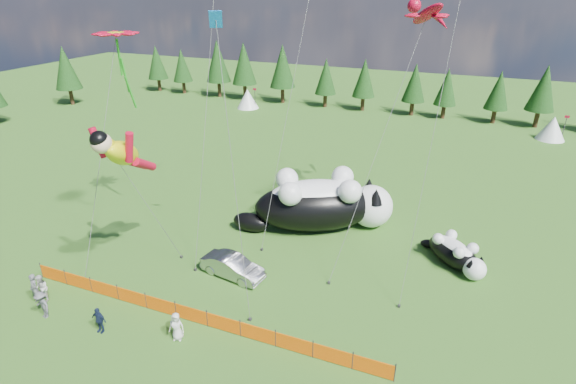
% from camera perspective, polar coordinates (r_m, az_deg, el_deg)
% --- Properties ---
extents(ground, '(160.00, 160.00, 0.00)m').
position_cam_1_polar(ground, '(28.12, -8.69, -12.22)').
color(ground, '#15390A').
rests_on(ground, ground).
extents(safety_fence, '(22.06, 0.06, 1.10)m').
position_cam_1_polar(safety_fence, '(25.87, -12.17, -14.94)').
color(safety_fence, '#262626').
rests_on(safety_fence, ground).
extents(tree_line, '(90.00, 4.00, 8.00)m').
position_cam_1_polar(tree_line, '(66.38, 11.24, 13.32)').
color(tree_line, black).
rests_on(tree_line, ground).
extents(festival_tents, '(50.00, 3.20, 2.80)m').
position_cam_1_polar(festival_tents, '(60.99, 20.33, 8.72)').
color(festival_tents, white).
rests_on(festival_tents, ground).
extents(cat_large, '(11.28, 7.92, 4.38)m').
position_cam_1_polar(cat_large, '(33.43, 4.42, -1.36)').
color(cat_large, black).
rests_on(cat_large, ground).
extents(cat_small, '(4.34, 4.14, 1.93)m').
position_cam_1_polar(cat_small, '(31.43, 20.52, -7.30)').
color(cat_small, black).
rests_on(cat_small, ground).
extents(car, '(4.38, 2.10, 1.39)m').
position_cam_1_polar(car, '(28.82, -7.05, -9.38)').
color(car, '#A7A6AB').
rests_on(car, ground).
extents(spectator_a, '(0.82, 0.66, 1.93)m').
position_cam_1_polar(spectator_a, '(30.05, -29.51, -10.68)').
color(spectator_a, '#545459').
rests_on(spectator_a, ground).
extents(spectator_b, '(0.98, 0.81, 1.75)m').
position_cam_1_polar(spectator_b, '(30.06, -28.83, -10.71)').
color(spectator_b, silver).
rests_on(spectator_b, ground).
extents(spectator_c, '(0.90, 0.46, 1.54)m').
position_cam_1_polar(spectator_c, '(26.53, -22.89, -14.73)').
color(spectator_c, '#16213E').
rests_on(spectator_c, ground).
extents(spectator_d, '(1.17, 0.77, 1.67)m').
position_cam_1_polar(spectator_d, '(28.78, -28.77, -12.46)').
color(spectator_d, '#545459').
rests_on(spectator_d, ground).
extents(spectator_e, '(0.91, 0.71, 1.63)m').
position_cam_1_polar(spectator_e, '(24.81, -13.97, -16.24)').
color(spectator_e, silver).
rests_on(spectator_e, ground).
extents(superhero_kite, '(5.37, 5.78, 10.59)m').
position_cam_1_polar(superhero_kite, '(26.38, -20.26, 4.64)').
color(superhero_kite, '#D5D00B').
rests_on(superhero_kite, ground).
extents(gecko_kite, '(5.61, 11.16, 17.38)m').
position_cam_1_polar(gecko_kite, '(30.42, 17.25, 20.76)').
color(gecko_kite, '#B60926').
rests_on(gecko_kite, ground).
extents(flower_kite, '(2.76, 7.50, 15.27)m').
position_cam_1_polar(flower_kite, '(29.95, -21.01, 17.93)').
color(flower_kite, '#B60926').
rests_on(flower_kite, ground).
extents(diamond_kite_c, '(2.81, 2.49, 16.18)m').
position_cam_1_polar(diamond_kite_c, '(22.40, -8.98, 19.35)').
color(diamond_kite_c, blue).
rests_on(diamond_kite_c, ground).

